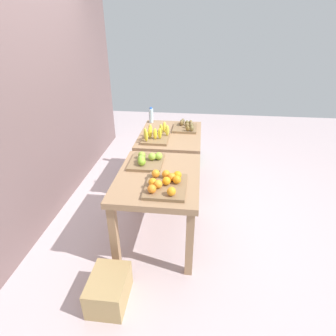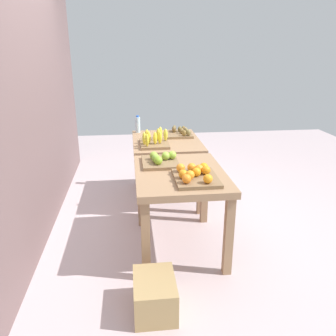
# 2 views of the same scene
# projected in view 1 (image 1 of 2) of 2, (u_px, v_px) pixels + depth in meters

# --- Properties ---
(ground_plane) EXTENTS (8.00, 8.00, 0.00)m
(ground_plane) POSITION_uv_depth(u_px,v_px,m) (166.00, 206.00, 3.51)
(ground_plane) COLOR #BEABAF
(back_wall) EXTENTS (4.40, 0.12, 3.00)m
(back_wall) POSITION_uv_depth(u_px,v_px,m) (40.00, 83.00, 2.94)
(back_wall) COLOR #6E5656
(back_wall) RESTS_ON ground_plane
(display_table_left) EXTENTS (1.04, 0.80, 0.77)m
(display_table_left) POSITION_uv_depth(u_px,v_px,m) (158.00, 185.00, 2.71)
(display_table_left) COLOR #9A7553
(display_table_left) RESTS_ON ground_plane
(display_table_right) EXTENTS (1.04, 0.80, 0.77)m
(display_table_right) POSITION_uv_depth(u_px,v_px,m) (170.00, 141.00, 3.69)
(display_table_right) COLOR #9A7553
(display_table_right) RESTS_ON ground_plane
(orange_bin) EXTENTS (0.44, 0.36, 0.11)m
(orange_bin) POSITION_uv_depth(u_px,v_px,m) (165.00, 184.00, 2.44)
(orange_bin) COLOR olive
(orange_bin) RESTS_ON display_table_left
(apple_bin) EXTENTS (0.40, 0.35, 0.11)m
(apple_bin) POSITION_uv_depth(u_px,v_px,m) (147.00, 160.00, 2.86)
(apple_bin) COLOR olive
(apple_bin) RESTS_ON display_table_left
(banana_crate) EXTENTS (0.44, 0.32, 0.17)m
(banana_crate) POSITION_uv_depth(u_px,v_px,m) (156.00, 135.00, 3.44)
(banana_crate) COLOR olive
(banana_crate) RESTS_ON display_table_right
(kiwi_bin) EXTENTS (0.36, 0.32, 0.10)m
(kiwi_bin) POSITION_uv_depth(u_px,v_px,m) (186.00, 127.00, 3.77)
(kiwi_bin) COLOR olive
(kiwi_bin) RESTS_ON display_table_right
(water_bottle) EXTENTS (0.06, 0.06, 0.22)m
(water_bottle) POSITION_uv_depth(u_px,v_px,m) (151.00, 115.00, 3.98)
(water_bottle) COLOR silver
(water_bottle) RESTS_ON display_table_right
(watermelon_pile) EXTENTS (0.65, 0.33, 0.27)m
(watermelon_pile) POSITION_uv_depth(u_px,v_px,m) (191.00, 152.00, 4.64)
(watermelon_pile) COLOR #346132
(watermelon_pile) RESTS_ON ground_plane
(cardboard_produce_box) EXTENTS (0.40, 0.30, 0.26)m
(cardboard_produce_box) POSITION_uv_depth(u_px,v_px,m) (109.00, 289.00, 2.26)
(cardboard_produce_box) COLOR tan
(cardboard_produce_box) RESTS_ON ground_plane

